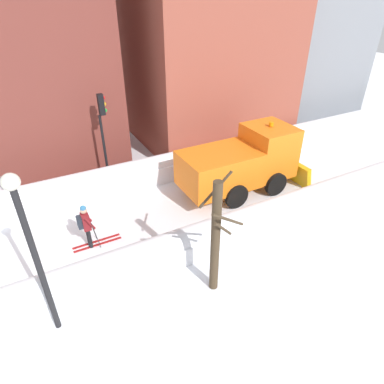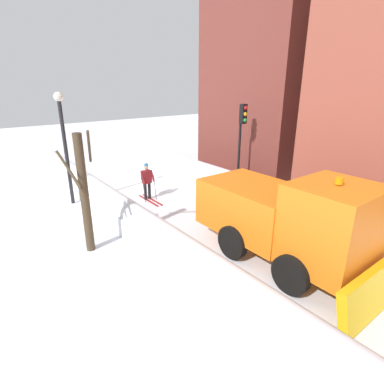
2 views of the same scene
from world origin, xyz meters
name	(u,v)px [view 2 (image 2 of 2)]	position (x,y,z in m)	size (l,w,h in m)	color
ground_plane	(295,269)	(0.00, 10.00, 0.00)	(80.00, 80.00, 0.00)	white
snowbank_left	(346,226)	(-2.78, 10.00, 0.63)	(1.10, 36.00, 1.31)	white
snowbank_right	(230,290)	(2.78, 10.00, 0.54)	(1.10, 36.00, 1.17)	white
building_brick_near	(274,75)	(-7.53, 2.52, 5.75)	(6.12, 6.21, 11.49)	brown
plow_truck	(287,218)	(-0.07, 9.46, 1.48)	(3.20, 5.98, 3.12)	orange
skier	(147,179)	(0.62, 2.04, 1.00)	(0.62, 1.80, 1.81)	black
traffic_light_pole	(242,132)	(-3.51, 4.10, 3.09)	(0.28, 0.42, 4.41)	black
street_lamp	(64,135)	(3.67, 0.37, 3.18)	(0.40, 0.40, 4.99)	black
bare_tree_near	(84,193)	(4.53, 5.08, 2.05)	(1.04, 1.23, 4.08)	#443625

